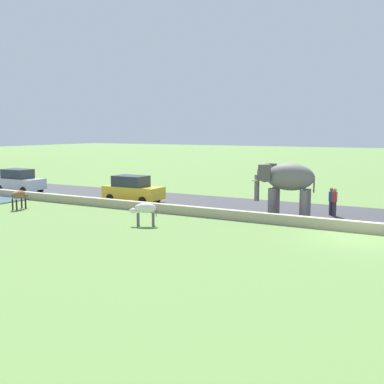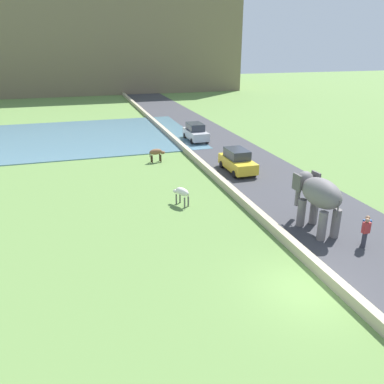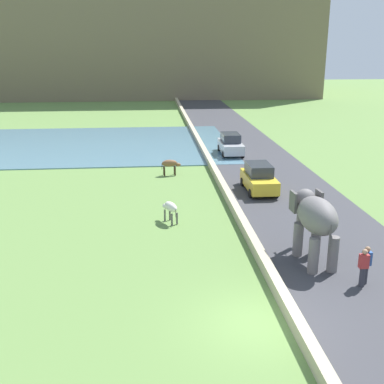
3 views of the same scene
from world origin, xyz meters
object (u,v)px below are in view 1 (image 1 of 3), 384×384
object	(u,v)px
car_silver	(19,181)
cow_brown	(19,195)
car_yellow	(133,189)
elephant	(286,180)
cow_white	(144,209)
person_beside_elephant	(331,201)
person_trailing	(334,202)

from	to	relation	value
car_silver	cow_brown	xyz separation A→B (m)	(-5.46, -6.26, -0.06)
car_yellow	car_silver	world-z (taller)	same
elephant	car_yellow	world-z (taller)	elephant
car_silver	cow_white	distance (m)	16.91
elephant	car_silver	xyz separation A→B (m)	(0.01, 21.26, -1.14)
car_silver	cow_white	size ratio (longest dim) A/B	2.88
person_beside_elephant	cow_white	bearing A→B (deg)	133.74
car_silver	cow_brown	distance (m)	8.31
car_yellow	car_silver	size ratio (longest dim) A/B	1.00
elephant	person_trailing	bearing A→B (deg)	-64.14
person_trailing	cow_white	world-z (taller)	person_trailing
person_beside_elephant	cow_brown	size ratio (longest dim) A/B	1.15
person_trailing	car_silver	world-z (taller)	car_silver
elephant	car_yellow	size ratio (longest dim) A/B	0.88
elephant	car_silver	distance (m)	21.29
person_beside_elephant	cow_white	world-z (taller)	person_beside_elephant
car_yellow	cow_brown	size ratio (longest dim) A/B	2.84
elephant	person_beside_elephant	size ratio (longest dim) A/B	2.15
car_silver	cow_brown	bearing A→B (deg)	-131.08
elephant	car_yellow	distance (m)	10.54
person_beside_elephant	person_trailing	xyz separation A→B (m)	(-0.21, -0.23, 0.00)
person_trailing	car_silver	xyz separation A→B (m)	(-1.16, 23.69, 0.03)
person_trailing	cow_brown	world-z (taller)	person_trailing
person_beside_elephant	person_trailing	size ratio (longest dim) A/B	1.00
car_yellow	car_silver	xyz separation A→B (m)	(0.00, 10.78, 0.00)
elephant	person_trailing	world-z (taller)	elephant
cow_white	person_trailing	bearing A→B (deg)	-47.94
person_beside_elephant	car_yellow	size ratio (longest dim) A/B	0.41
person_trailing	car_yellow	size ratio (longest dim) A/B	0.41
elephant	person_beside_elephant	world-z (taller)	elephant
person_beside_elephant	cow_white	xyz separation A→B (m)	(-7.29, 7.62, -0.04)
cow_white	cow_brown	distance (m)	9.59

